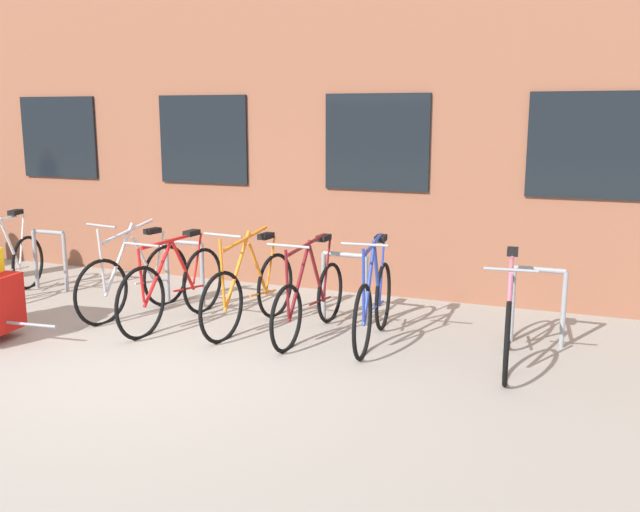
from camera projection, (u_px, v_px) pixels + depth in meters
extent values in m
plane|color=#9E998E|center=(143.00, 364.00, 6.43)|extent=(42.00, 42.00, 0.00)
cube|color=brown|center=(371.00, 57.00, 11.90)|extent=(28.00, 6.97, 6.33)
cube|color=black|center=(59.00, 137.00, 10.26)|extent=(1.30, 0.04, 1.15)
cube|color=black|center=(203.00, 140.00, 9.39)|extent=(1.30, 0.04, 1.15)
cube|color=black|center=(377.00, 142.00, 8.52)|extent=(1.30, 0.04, 1.15)
cube|color=black|center=(589.00, 146.00, 7.66)|extent=(1.30, 0.04, 1.15)
cylinder|color=gray|center=(36.00, 260.00, 9.17)|extent=(0.05, 0.05, 0.76)
cylinder|color=gray|center=(65.00, 263.00, 8.99)|extent=(0.05, 0.05, 0.76)
cylinder|color=gray|center=(48.00, 232.00, 9.01)|extent=(0.48, 0.05, 0.05)
cylinder|color=gray|center=(167.00, 272.00, 8.44)|extent=(0.05, 0.05, 0.76)
cylinder|color=gray|center=(202.00, 276.00, 8.27)|extent=(0.05, 0.05, 0.76)
cylinder|color=gray|center=(183.00, 242.00, 8.28)|extent=(0.48, 0.05, 0.05)
cylinder|color=gray|center=(324.00, 287.00, 7.72)|extent=(0.05, 0.05, 0.76)
cylinder|color=gray|center=(366.00, 291.00, 7.55)|extent=(0.05, 0.05, 0.76)
cylinder|color=gray|center=(345.00, 255.00, 7.56)|extent=(0.48, 0.05, 0.05)
cylinder|color=gray|center=(512.00, 305.00, 7.00)|extent=(0.05, 0.05, 0.76)
cylinder|color=gray|center=(563.00, 310.00, 6.83)|extent=(0.05, 0.05, 0.76)
cylinder|color=gray|center=(540.00, 270.00, 6.84)|extent=(0.48, 0.05, 0.05)
torus|color=black|center=(275.00, 286.00, 7.92)|extent=(0.12, 0.73, 0.73)
torus|color=black|center=(222.00, 307.00, 7.03)|extent=(0.12, 0.73, 0.73)
cylinder|color=orange|center=(237.00, 271.00, 7.22)|extent=(0.09, 0.49, 0.76)
cylinder|color=orange|center=(258.00, 269.00, 7.57)|extent=(0.07, 0.36, 0.63)
cylinder|color=orange|center=(245.00, 238.00, 7.30)|extent=(0.12, 0.80, 0.16)
cylinder|color=orange|center=(263.00, 293.00, 7.70)|extent=(0.08, 0.51, 0.08)
cylinder|color=orange|center=(271.00, 263.00, 7.79)|extent=(0.05, 0.20, 0.57)
cylinder|color=orange|center=(222.00, 273.00, 6.99)|extent=(0.04, 0.08, 0.69)
cube|color=black|center=(266.00, 236.00, 7.65)|extent=(0.12, 0.21, 0.06)
cylinder|color=gray|center=(223.00, 235.00, 6.94)|extent=(0.44, 0.07, 0.03)
torus|color=black|center=(383.00, 296.00, 7.48)|extent=(0.11, 0.72, 0.72)
torus|color=black|center=(362.00, 322.00, 6.56)|extent=(0.11, 0.72, 0.72)
cylinder|color=#233893|center=(369.00, 282.00, 6.75)|extent=(0.08, 0.47, 0.76)
cylinder|color=#233893|center=(377.00, 277.00, 7.11)|extent=(0.07, 0.34, 0.69)
cylinder|color=#233893|center=(373.00, 244.00, 6.83)|extent=(0.11, 0.75, 0.10)
cylinder|color=#233893|center=(378.00, 305.00, 7.25)|extent=(0.07, 0.49, 0.07)
cylinder|color=#233893|center=(382.00, 269.00, 7.33)|extent=(0.04, 0.20, 0.63)
cylinder|color=#233893|center=(364.00, 285.00, 6.52)|extent=(0.04, 0.08, 0.69)
cube|color=black|center=(381.00, 238.00, 7.18)|extent=(0.12, 0.21, 0.06)
cylinder|color=gray|center=(365.00, 245.00, 6.47)|extent=(0.44, 0.07, 0.03)
torus|color=black|center=(28.00, 263.00, 9.21)|extent=(0.19, 0.69, 0.70)
cylinder|color=silver|center=(10.00, 245.00, 8.81)|extent=(0.11, 0.37, 0.72)
cylinder|color=silver|center=(17.00, 269.00, 8.96)|extent=(0.13, 0.52, 0.07)
cylinder|color=silver|center=(22.00, 239.00, 9.06)|extent=(0.07, 0.20, 0.66)
cube|color=black|center=(15.00, 212.00, 8.90)|extent=(0.14, 0.22, 0.06)
torus|color=black|center=(510.00, 312.00, 6.88)|extent=(0.11, 0.73, 0.73)
torus|color=black|center=(507.00, 343.00, 5.94)|extent=(0.11, 0.73, 0.73)
cylinder|color=pink|center=(509.00, 304.00, 6.15)|extent=(0.08, 0.48, 0.66)
cylinder|color=pink|center=(510.00, 293.00, 6.51)|extent=(0.07, 0.35, 0.67)
cylinder|color=pink|center=(512.00, 263.00, 6.23)|extent=(0.11, 0.77, 0.05)
cylinder|color=pink|center=(509.00, 321.00, 6.65)|extent=(0.07, 0.50, 0.08)
cylinder|color=pink|center=(511.00, 284.00, 6.74)|extent=(0.04, 0.20, 0.61)
cylinder|color=pink|center=(509.00, 308.00, 5.91)|extent=(0.04, 0.08, 0.59)
cube|color=black|center=(513.00, 252.00, 6.59)|extent=(0.12, 0.21, 0.06)
cylinder|color=gray|center=(511.00, 270.00, 5.87)|extent=(0.44, 0.07, 0.03)
torus|color=black|center=(203.00, 281.00, 8.09)|extent=(0.09, 0.76, 0.76)
torus|color=black|center=(141.00, 303.00, 7.14)|extent=(0.09, 0.76, 0.76)
cylinder|color=red|center=(158.00, 273.00, 7.35)|extent=(0.07, 0.52, 0.64)
cylinder|color=red|center=(183.00, 265.00, 7.73)|extent=(0.06, 0.39, 0.62)
cylinder|color=red|center=(168.00, 241.00, 7.45)|extent=(0.10, 0.85, 0.05)
cylinder|color=red|center=(189.00, 288.00, 7.86)|extent=(0.06, 0.54, 0.08)
cylinder|color=red|center=(197.00, 259.00, 7.96)|extent=(0.04, 0.20, 0.56)
cylinder|color=red|center=(141.00, 275.00, 7.11)|extent=(0.03, 0.08, 0.56)
cube|color=black|center=(192.00, 233.00, 7.82)|extent=(0.11, 0.21, 0.06)
cylinder|color=gray|center=(141.00, 245.00, 7.07)|extent=(0.44, 0.06, 0.03)
torus|color=black|center=(330.00, 293.00, 7.74)|extent=(0.06, 0.67, 0.66)
torus|color=black|center=(286.00, 319.00, 6.76)|extent=(0.06, 0.67, 0.66)
cylinder|color=maroon|center=(299.00, 280.00, 6.97)|extent=(0.05, 0.52, 0.74)
cylinder|color=maroon|center=(317.00, 274.00, 7.36)|extent=(0.05, 0.39, 0.67)
cylinder|color=maroon|center=(307.00, 245.00, 7.07)|extent=(0.06, 0.86, 0.10)
cylinder|color=maroon|center=(320.00, 301.00, 7.50)|extent=(0.04, 0.54, 0.07)
cylinder|color=maroon|center=(327.00, 267.00, 7.60)|extent=(0.03, 0.20, 0.61)
cylinder|color=maroon|center=(287.00, 284.00, 6.72)|extent=(0.03, 0.08, 0.67)
cube|color=black|center=(324.00, 238.00, 7.45)|extent=(0.11, 0.20, 0.06)
cylinder|color=gray|center=(288.00, 246.00, 6.67)|extent=(0.44, 0.04, 0.03)
torus|color=black|center=(166.00, 276.00, 8.41)|extent=(0.18, 0.73, 0.73)
torus|color=black|center=(101.00, 293.00, 7.61)|extent=(0.18, 0.73, 0.73)
cylinder|color=#B7B7BC|center=(119.00, 259.00, 7.77)|extent=(0.12, 0.46, 0.76)
cylinder|color=#B7B7BC|center=(144.00, 261.00, 8.09)|extent=(0.10, 0.34, 0.60)
cylinder|color=#B7B7BC|center=(128.00, 231.00, 7.83)|extent=(0.17, 0.74, 0.19)
cylinder|color=#B7B7BC|center=(151.00, 282.00, 8.21)|extent=(0.11, 0.48, 0.08)
cylinder|color=#B7B7BC|center=(159.00, 255.00, 8.28)|extent=(0.06, 0.20, 0.54)
cylinder|color=#B7B7BC|center=(101.00, 261.00, 7.56)|extent=(0.04, 0.08, 0.69)
cube|color=black|center=(153.00, 231.00, 8.15)|extent=(0.14, 0.22, 0.06)
cylinder|color=gray|center=(101.00, 226.00, 7.51)|extent=(0.44, 0.11, 0.03)
cylinder|color=gray|center=(31.00, 325.00, 6.92)|extent=(0.55, 0.09, 0.03)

